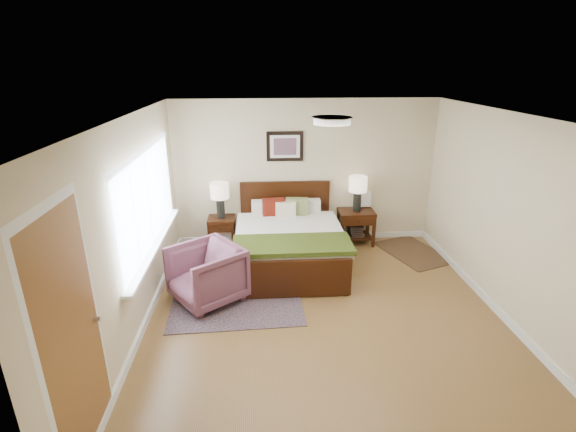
% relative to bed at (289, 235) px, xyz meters
% --- Properties ---
extents(floor, '(5.00, 5.00, 0.00)m').
position_rel_bed_xyz_m(floor, '(0.35, -1.50, -0.51)').
color(floor, brown).
rests_on(floor, ground).
extents(back_wall, '(4.50, 0.04, 2.50)m').
position_rel_bed_xyz_m(back_wall, '(0.35, 1.00, 0.74)').
color(back_wall, '#C6B98F').
rests_on(back_wall, ground).
extents(front_wall, '(4.50, 0.04, 2.50)m').
position_rel_bed_xyz_m(front_wall, '(0.35, -4.00, 0.74)').
color(front_wall, '#C6B98F').
rests_on(front_wall, ground).
extents(left_wall, '(0.04, 5.00, 2.50)m').
position_rel_bed_xyz_m(left_wall, '(-1.90, -1.50, 0.74)').
color(left_wall, '#C6B98F').
rests_on(left_wall, ground).
extents(right_wall, '(0.04, 5.00, 2.50)m').
position_rel_bed_xyz_m(right_wall, '(2.60, -1.50, 0.74)').
color(right_wall, '#C6B98F').
rests_on(right_wall, ground).
extents(ceiling, '(4.50, 5.00, 0.02)m').
position_rel_bed_xyz_m(ceiling, '(0.35, -1.50, 1.99)').
color(ceiling, white).
rests_on(ceiling, back_wall).
extents(window, '(0.11, 2.72, 1.32)m').
position_rel_bed_xyz_m(window, '(-1.85, -0.80, 0.87)').
color(window, silver).
rests_on(window, left_wall).
extents(door, '(0.06, 1.00, 2.18)m').
position_rel_bed_xyz_m(door, '(-1.88, -3.25, 0.57)').
color(door, silver).
rests_on(door, ground).
extents(ceil_fixture, '(0.44, 0.44, 0.08)m').
position_rel_bed_xyz_m(ceil_fixture, '(0.35, -1.50, 1.96)').
color(ceil_fixture, white).
rests_on(ceil_fixture, ceiling).
extents(bed, '(1.68, 2.03, 1.09)m').
position_rel_bed_xyz_m(bed, '(0.00, 0.00, 0.00)').
color(bed, '#321507').
rests_on(bed, ground).
extents(wall_art, '(0.62, 0.05, 0.50)m').
position_rel_bed_xyz_m(wall_art, '(0.00, 0.97, 1.21)').
color(wall_art, black).
rests_on(wall_art, back_wall).
extents(nightstand_left, '(0.46, 0.41, 0.54)m').
position_rel_bed_xyz_m(nightstand_left, '(-1.11, 0.75, -0.08)').
color(nightstand_left, '#321507').
rests_on(nightstand_left, ground).
extents(nightstand_right, '(0.62, 0.46, 0.61)m').
position_rel_bed_xyz_m(nightstand_right, '(1.24, 0.76, -0.14)').
color(nightstand_right, '#321507').
rests_on(nightstand_right, ground).
extents(lamp_left, '(0.31, 0.31, 0.61)m').
position_rel_bed_xyz_m(lamp_left, '(-1.11, 0.77, 0.46)').
color(lamp_left, black).
rests_on(lamp_left, nightstand_left).
extents(lamp_right, '(0.31, 0.31, 0.61)m').
position_rel_bed_xyz_m(lamp_right, '(1.24, 0.77, 0.53)').
color(lamp_right, black).
rests_on(lamp_right, nightstand_right).
extents(armchair, '(1.18, 1.18, 0.78)m').
position_rel_bed_xyz_m(armchair, '(-1.18, -0.98, -0.12)').
color(armchair, brown).
rests_on(armchair, ground).
extents(rug_persian, '(1.82, 2.51, 0.01)m').
position_rel_bed_xyz_m(rug_persian, '(-0.81, -0.50, -0.50)').
color(rug_persian, '#0B1539').
rests_on(rug_persian, ground).
extents(rug_navy, '(1.20, 1.44, 0.01)m').
position_rel_bed_xyz_m(rug_navy, '(2.15, 0.30, -0.50)').
color(rug_navy, black).
rests_on(rug_navy, ground).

